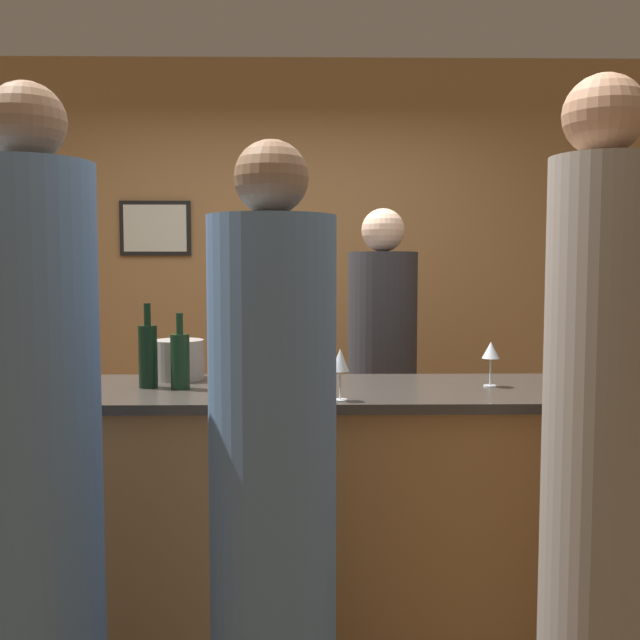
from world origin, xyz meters
The scene contains 12 objects.
back_wall centered at (0.00, 1.85, 1.40)m, with size 8.00×0.08×2.80m.
bar_counter centered at (0.00, 0.00, 0.53)m, with size 2.80×0.68×1.05m.
bartender centered at (0.54, 0.88, 0.84)m, with size 0.35×0.35×1.80m.
guest_1 centered at (0.07, -0.70, 0.86)m, with size 0.36×0.36×1.86m.
guest_2 centered at (0.97, -0.73, 0.97)m, with size 0.28×0.28×2.03m.
guest_3 centered at (-0.59, -0.72, 0.94)m, with size 0.36×0.36×2.01m.
wine_bottle_0 centered at (-0.44, 0.01, 1.18)m, with size 0.07×0.07×0.32m.
wine_bottle_1 centered at (-0.31, -0.02, 1.16)m, with size 0.07×0.07×0.29m.
ice_bucket centered at (-0.36, 0.21, 1.13)m, with size 0.20×0.20×0.16m.
wine_glass_0 centered at (0.28, -0.27, 1.19)m, with size 0.06×0.06×0.18m.
wine_glass_1 centered at (1.22, -0.12, 1.18)m, with size 0.08×0.08×0.17m.
wine_glass_2 centered at (0.87, 0.01, 1.19)m, with size 0.07×0.07×0.17m.
Camera 1 is at (0.18, -2.68, 1.51)m, focal length 40.00 mm.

